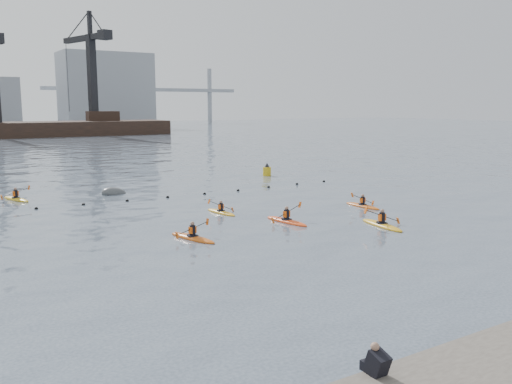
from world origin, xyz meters
TOP-DOWN VIEW (x-y plane):
  - ground at (0.00, 0.00)m, footprint 400.00×400.00m
  - float_line at (-0.50, 22.53)m, footprint 33.24×0.73m
  - kayaker_0 at (3.60, 10.83)m, footprint 2.28×3.38m
  - kayaker_1 at (7.53, 7.13)m, footprint 2.41×3.57m
  - kayaker_2 at (-2.74, 10.08)m, footprint 2.11×3.26m
  - kayaker_3 at (1.64, 15.20)m, footprint 1.96×2.88m
  - kayaker_4 at (10.68, 12.09)m, footprint 2.11×3.07m
  - kayaker_5 at (-8.58, 27.14)m, footprint 2.10×3.25m
  - mooring_buoy at (-1.78, 26.06)m, footprint 2.33×1.48m
  - nav_buoy at (14.00, 28.91)m, footprint 0.78×0.78m

SIDE VIEW (x-z plane):
  - ground at x=0.00m, z-range 0.00..0.00m
  - mooring_buoy at x=-1.78m, z-range -0.71..0.71m
  - float_line at x=-0.50m, z-range -0.09..0.15m
  - kayaker_3 at x=1.64m, z-range -0.46..0.64m
  - kayaker_4 at x=10.68m, z-range -0.49..0.67m
  - kayaker_2 at x=-2.74m, z-range -0.42..0.61m
  - kayaker_5 at x=-8.58m, z-range -0.44..0.63m
  - kayaker_0 at x=3.60m, z-range -0.50..0.70m
  - kayaker_1 at x=7.53m, z-range -0.54..0.76m
  - nav_buoy at x=14.00m, z-range -0.28..1.13m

